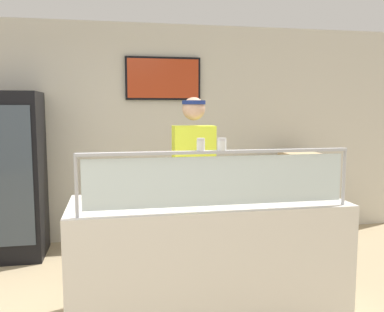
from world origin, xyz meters
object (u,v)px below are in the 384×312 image
(parmesan_shaker, at_px, (201,145))
(drink_fridge, at_px, (9,176))
(worker_figure, at_px, (194,179))
(pizza_box_stack, at_px, (300,162))
(pepper_flake_shaker, at_px, (222,145))
(pizza_server, at_px, (205,194))
(pizza_tray, at_px, (208,196))

(parmesan_shaker, xyz_separation_m, drink_fridge, (-1.72, 2.08, -0.49))
(worker_figure, height_order, drink_fridge, drink_fridge)
(parmesan_shaker, relative_size, pizza_box_stack, 0.19)
(pepper_flake_shaker, bearing_deg, pizza_server, 94.32)
(parmesan_shaker, distance_m, pizza_box_stack, 2.70)
(pizza_box_stack, bearing_deg, parmesan_shaker, -130.04)
(pizza_tray, relative_size, pizza_server, 1.49)
(parmesan_shaker, relative_size, worker_figure, 0.05)
(pizza_tray, relative_size, parmesan_shaker, 4.84)
(pizza_tray, bearing_deg, worker_figure, 89.92)
(pizza_tray, height_order, drink_fridge, drink_fridge)
(parmesan_shaker, distance_m, worker_figure, 1.08)
(drink_fridge, distance_m, pizza_box_stack, 3.43)
(drink_fridge, xyz_separation_m, pizza_box_stack, (3.43, -0.04, 0.08))
(parmesan_shaker, relative_size, pepper_flake_shaker, 1.02)
(pizza_tray, height_order, parmesan_shaker, parmesan_shaker)
(worker_figure, xyz_separation_m, pizza_box_stack, (1.56, 1.05, -0.01))
(pizza_tray, bearing_deg, pepper_flake_shaker, -90.80)
(pizza_tray, xyz_separation_m, parmesan_shaker, (-0.15, -0.42, 0.44))
(drink_fridge, bearing_deg, pizza_tray, -41.75)
(pepper_flake_shaker, bearing_deg, pizza_box_stack, 52.48)
(pizza_tray, bearing_deg, pizza_box_stack, 46.14)
(drink_fridge, bearing_deg, worker_figure, -30.36)
(pepper_flake_shaker, relative_size, pizza_box_stack, 0.18)
(worker_figure, bearing_deg, drink_fridge, 149.64)
(pizza_tray, distance_m, parmesan_shaker, 0.63)
(parmesan_shaker, bearing_deg, pizza_tray, 69.74)
(pizza_server, xyz_separation_m, pepper_flake_shaker, (0.03, -0.40, 0.42))
(pizza_server, relative_size, pepper_flake_shaker, 3.30)
(pizza_server, bearing_deg, pepper_flake_shaker, -75.32)
(parmesan_shaker, relative_size, drink_fridge, 0.05)
(pizza_tray, distance_m, drink_fridge, 2.51)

